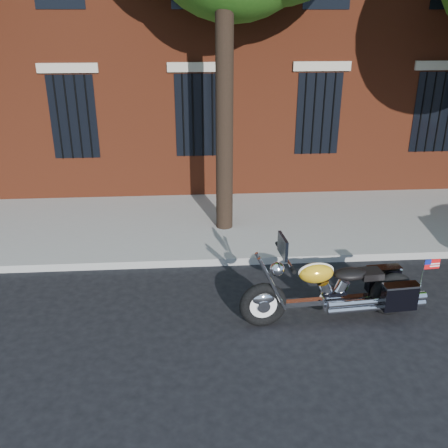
{
  "coord_description": "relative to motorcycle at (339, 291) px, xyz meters",
  "views": [
    {
      "loc": [
        -0.23,
        -7.25,
        4.48
      ],
      "look_at": [
        0.34,
        0.8,
        1.09
      ],
      "focal_mm": 40.0,
      "sensor_mm": 36.0,
      "label": 1
    }
  ],
  "objects": [
    {
      "name": "curb",
      "position": [
        -2.03,
        2.03,
        -0.43
      ],
      "size": [
        40.0,
        0.16,
        0.15
      ],
      "primitive_type": "cube",
      "color": "gray",
      "rests_on": "ground"
    },
    {
      "name": "motorcycle",
      "position": [
        0.0,
        0.0,
        0.0
      ],
      "size": [
        3.0,
        0.97,
        1.5
      ],
      "rotation": [
        0.0,
        0.0,
        0.08
      ],
      "color": "black",
      "rests_on": "ground"
    },
    {
      "name": "sidewalk",
      "position": [
        -2.03,
        3.91,
        -0.43
      ],
      "size": [
        40.0,
        3.6,
        0.15
      ],
      "primitive_type": "cube",
      "color": "gray",
      "rests_on": "ground"
    },
    {
      "name": "ground",
      "position": [
        -2.03,
        0.65,
        -0.51
      ],
      "size": [
        120.0,
        120.0,
        0.0
      ],
      "primitive_type": "plane",
      "color": "black",
      "rests_on": "ground"
    }
  ]
}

